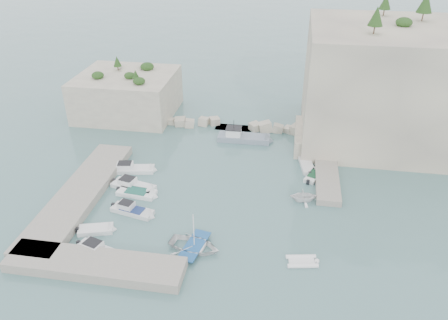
# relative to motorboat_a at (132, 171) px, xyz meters

# --- Properties ---
(ground) EXTENTS (400.00, 400.00, 0.00)m
(ground) POSITION_rel_motorboat_a_xyz_m (12.82, -6.11, 0.00)
(ground) COLOR slate
(ground) RESTS_ON ground
(cliff_east) EXTENTS (26.00, 22.00, 17.00)m
(cliff_east) POSITION_rel_motorboat_a_xyz_m (35.82, 16.89, 8.50)
(cliff_east) COLOR beige
(cliff_east) RESTS_ON ground
(cliff_terrace) EXTENTS (8.00, 10.00, 2.50)m
(cliff_terrace) POSITION_rel_motorboat_a_xyz_m (25.82, 11.89, 1.25)
(cliff_terrace) COLOR beige
(cliff_terrace) RESTS_ON ground
(outcrop_west) EXTENTS (16.00, 14.00, 7.00)m
(outcrop_west) POSITION_rel_motorboat_a_xyz_m (-7.18, 18.89, 3.50)
(outcrop_west) COLOR beige
(outcrop_west) RESTS_ON ground
(quay_west) EXTENTS (5.00, 24.00, 1.10)m
(quay_west) POSITION_rel_motorboat_a_xyz_m (-4.18, -7.11, 0.55)
(quay_west) COLOR #9E9689
(quay_west) RESTS_ON ground
(quay_south) EXTENTS (18.00, 4.00, 1.10)m
(quay_south) POSITION_rel_motorboat_a_xyz_m (2.82, -18.61, 0.55)
(quay_south) COLOR #9E9689
(quay_south) RESTS_ON ground
(ledge_east) EXTENTS (3.00, 16.00, 0.80)m
(ledge_east) POSITION_rel_motorboat_a_xyz_m (26.32, 3.89, 0.40)
(ledge_east) COLOR #9E9689
(ledge_east) RESTS_ON ground
(breakwater) EXTENTS (28.00, 3.00, 1.40)m
(breakwater) POSITION_rel_motorboat_a_xyz_m (11.82, 15.89, 0.70)
(breakwater) COLOR beige
(breakwater) RESTS_ON ground
(motorboat_a) EXTENTS (6.89, 3.11, 1.40)m
(motorboat_a) POSITION_rel_motorboat_a_xyz_m (0.00, 0.00, 0.00)
(motorboat_a) COLOR white
(motorboat_a) RESTS_ON ground
(motorboat_b) EXTENTS (6.62, 3.49, 1.40)m
(motorboat_b) POSITION_rel_motorboat_a_xyz_m (1.64, -4.00, 0.00)
(motorboat_b) COLOR white
(motorboat_b) RESTS_ON ground
(motorboat_c) EXTENTS (5.54, 2.50, 0.70)m
(motorboat_c) POSITION_rel_motorboat_a_xyz_m (2.54, -5.37, 0.00)
(motorboat_c) COLOR white
(motorboat_c) RESTS_ON ground
(motorboat_d) EXTENTS (5.92, 2.91, 1.40)m
(motorboat_d) POSITION_rel_motorboat_a_xyz_m (3.30, -9.10, 0.00)
(motorboat_d) COLOR silver
(motorboat_d) RESTS_ON ground
(motorboat_e) EXTENTS (4.44, 2.78, 0.70)m
(motorboat_e) POSITION_rel_motorboat_a_xyz_m (0.43, -13.07, 0.00)
(motorboat_e) COLOR silver
(motorboat_e) RESTS_ON ground
(motorboat_f) EXTENTS (6.34, 3.57, 1.40)m
(motorboat_f) POSITION_rel_motorboat_a_xyz_m (2.38, -16.51, 0.00)
(motorboat_f) COLOR silver
(motorboat_f) RESTS_ON ground
(rowboat) EXTENTS (6.20, 4.97, 1.15)m
(rowboat) POSITION_rel_motorboat_a_xyz_m (11.92, -14.12, 0.00)
(rowboat) COLOR white
(rowboat) RESTS_ON ground
(inflatable_dinghy) EXTENTS (3.65, 2.23, 0.44)m
(inflatable_dinghy) POSITION_rel_motorboat_a_xyz_m (23.15, -14.41, 0.00)
(inflatable_dinghy) COLOR white
(inflatable_dinghy) RESTS_ON ground
(tender_east_a) EXTENTS (3.84, 3.45, 1.80)m
(tender_east_a) POSITION_rel_motorboat_a_xyz_m (23.26, -3.41, 0.00)
(tender_east_a) COLOR white
(tender_east_a) RESTS_ON ground
(tender_east_b) EXTENTS (2.90, 4.35, 0.70)m
(tender_east_b) POSITION_rel_motorboat_a_xyz_m (24.60, 2.30, 0.00)
(tender_east_b) COLOR silver
(tender_east_b) RESTS_ON ground
(tender_east_c) EXTENTS (2.54, 5.29, 0.70)m
(tender_east_c) POSITION_rel_motorboat_a_xyz_m (23.67, 4.94, 0.00)
(tender_east_c) COLOR silver
(tender_east_c) RESTS_ON ground
(tender_east_d) EXTENTS (4.17, 2.90, 1.51)m
(tender_east_d) POSITION_rel_motorboat_a_xyz_m (24.18, 8.19, 0.00)
(tender_east_d) COLOR white
(tender_east_d) RESTS_ON ground
(work_boat) EXTENTS (8.81, 2.70, 2.20)m
(work_boat) POSITION_rel_motorboat_a_xyz_m (14.05, 11.57, 0.00)
(work_boat) COLOR slate
(work_boat) RESTS_ON ground
(rowboat_mast) EXTENTS (0.10, 0.10, 4.20)m
(rowboat_mast) POSITION_rel_motorboat_a_xyz_m (11.92, -14.12, 2.67)
(rowboat_mast) COLOR white
(rowboat_mast) RESTS_ON rowboat
(vegetation) EXTENTS (53.48, 13.88, 13.40)m
(vegetation) POSITION_rel_motorboat_a_xyz_m (30.65, 18.29, 17.93)
(vegetation) COLOR #1E4219
(vegetation) RESTS_ON ground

